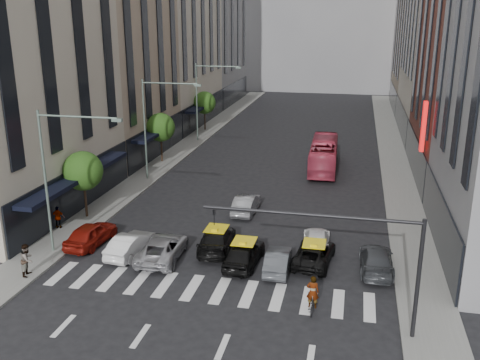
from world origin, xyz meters
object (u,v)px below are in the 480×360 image
Objects in this scene: streetlamp_far at (204,92)px; car_red at (91,234)px; car_white_front at (131,244)px; bus at (324,155)px; taxi_left at (217,239)px; streetlamp_mid at (154,117)px; pedestrian_near at (27,260)px; streetlamp_near at (58,164)px; motorcycle at (312,304)px; taxi_center at (244,253)px; pedestrian_far at (58,217)px.

car_red is (0.84, -30.34, -5.15)m from streetlamp_far.
bus is at bearing -109.27° from car_white_front.
streetlamp_mid is at bearing -62.12° from taxi_left.
streetlamp_mid is 15.26m from car_red.
streetlamp_mid is 19.91m from pedestrian_near.
car_white_front is 0.41× the size of bus.
streetlamp_near is at bearing -90.00° from streetlamp_mid.
streetlamp_mid reaches higher than pedestrian_near.
taxi_left is at bearing -42.71° from motorcycle.
taxi_center is 2.78× the size of pedestrian_far.
streetlamp_far is 33.48m from taxi_center.
pedestrian_near is at bearing 79.42° from car_red.
taxi_center is 14.07m from pedestrian_far.
taxi_left is (9.11, -13.36, -5.18)m from streetlamp_mid.
streetlamp_far reaches higher than car_white_front.
streetlamp_mid is 25.73m from motorcycle.
taxi_center is (10.44, -0.75, 0.00)m from car_red.
streetlamp_far is at bearing 90.00° from streetlamp_mid.
car_white_front is 2.65× the size of pedestrian_far.
taxi_left is (5.11, 1.85, 0.03)m from car_white_front.
taxi_center is (11.28, -31.10, -5.14)m from streetlamp_far.
bus is at bearing -31.63° from streetlamp_far.
streetlamp_near is 1.80× the size of taxi_left.
streetlamp_mid is 1.80× the size of taxi_left.
streetlamp_near reaches higher than bus.
streetlamp_near is at bearing -90.00° from streetlamp_far.
streetlamp_far reaches higher than pedestrian_near.
streetlamp_far is 2.01× the size of taxi_center.
taxi_center is 12.54m from pedestrian_near.
car_red is at bearing -0.20° from taxi_center.
streetlamp_near reaches higher than pedestrian_far.
streetlamp_far reaches higher than motorcycle.
taxi_center is 22.39m from bus.
taxi_left is 2.62× the size of pedestrian_near.
taxi_center is at bearing 134.94° from taxi_left.
pedestrian_near is 7.07m from pedestrian_far.
car_white_front is 6.12m from pedestrian_near.
streetlamp_near is 5.52× the size of motorcycle.
car_red is (0.84, 1.66, -5.15)m from streetlamp_near.
motorcycle is (15.76, -35.58, -5.48)m from streetlamp_far.
bus is at bearing -86.96° from motorcycle.
streetlamp_near is 0.86× the size of bus.
streetlamp_far is 5.61× the size of pedestrian_far.
streetlamp_near and streetlamp_mid have the same top height.
car_red is at bearing 62.99° from streetlamp_near.
streetlamp_far is (0.00, 32.00, 0.00)m from streetlamp_near.
streetlamp_near reaches higher than taxi_left.
pedestrian_far reaches higher than taxi_center.
taxi_center is at bearing 4.58° from streetlamp_near.
car_red is 8.33m from taxi_left.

